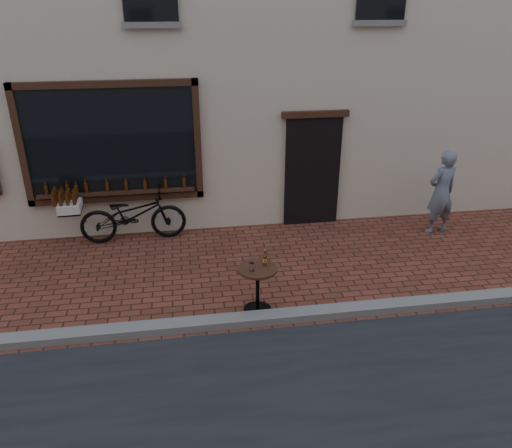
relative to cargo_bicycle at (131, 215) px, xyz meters
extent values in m
plane|color=#56291C|center=(1.68, -3.20, -0.53)|extent=(90.00, 90.00, 0.00)
cube|color=slate|center=(1.68, -3.00, -0.47)|extent=(90.00, 0.25, 0.12)
cube|color=black|center=(-0.22, 0.25, 1.32)|extent=(3.00, 0.06, 2.00)
cube|color=black|center=(-0.22, 0.23, 2.38)|extent=(3.24, 0.10, 0.12)
cube|color=black|center=(-0.22, 0.23, 0.26)|extent=(3.24, 0.10, 0.12)
cube|color=black|center=(-1.78, 0.23, 1.32)|extent=(0.12, 0.10, 2.24)
cube|color=black|center=(1.34, 0.23, 1.32)|extent=(0.12, 0.10, 2.24)
cube|color=black|center=(-0.22, 0.18, 0.39)|extent=(2.90, 0.16, 0.05)
cube|color=black|center=(3.58, 0.26, 0.57)|extent=(1.10, 0.10, 2.20)
cube|color=black|center=(3.58, 0.23, 1.73)|extent=(1.30, 0.10, 0.12)
cylinder|color=#3D1C07|center=(-1.47, 0.18, 0.51)|extent=(0.06, 0.06, 0.19)
cylinder|color=#3D1C07|center=(-1.12, 0.18, 0.51)|extent=(0.06, 0.06, 0.19)
cylinder|color=#3D1C07|center=(-0.76, 0.18, 0.51)|extent=(0.06, 0.06, 0.19)
cylinder|color=#3D1C07|center=(-0.40, 0.18, 0.51)|extent=(0.06, 0.06, 0.19)
cylinder|color=#3D1C07|center=(-0.04, 0.18, 0.51)|extent=(0.06, 0.06, 0.19)
cylinder|color=#3D1C07|center=(0.31, 0.18, 0.51)|extent=(0.06, 0.06, 0.19)
cylinder|color=#3D1C07|center=(0.67, 0.18, 0.51)|extent=(0.06, 0.06, 0.19)
cylinder|color=#3D1C07|center=(1.03, 0.18, 0.51)|extent=(0.06, 0.06, 0.19)
imported|color=black|center=(0.04, 0.00, -0.01)|extent=(2.00, 0.78, 1.04)
cube|color=black|center=(-1.05, -0.05, 0.18)|extent=(0.42, 0.57, 0.03)
cube|color=silver|center=(-1.05, -0.05, 0.28)|extent=(0.42, 0.59, 0.16)
cylinder|color=#3D1C07|center=(-0.93, -0.25, 0.47)|extent=(0.06, 0.06, 0.22)
cylinder|color=#3D1C07|center=(-1.04, -0.25, 0.47)|extent=(0.06, 0.06, 0.22)
cylinder|color=#3D1C07|center=(-1.16, -0.26, 0.47)|extent=(0.06, 0.06, 0.22)
cylinder|color=#3D1C07|center=(-1.27, -0.26, 0.47)|extent=(0.06, 0.06, 0.22)
cylinder|color=#3D1C07|center=(-0.93, -0.11, 0.47)|extent=(0.06, 0.06, 0.22)
cylinder|color=#3D1C07|center=(-1.05, -0.12, 0.47)|extent=(0.06, 0.06, 0.22)
cylinder|color=#3D1C07|center=(-1.16, -0.12, 0.47)|extent=(0.06, 0.06, 0.22)
cylinder|color=#3D1C07|center=(-1.28, -0.13, 0.47)|extent=(0.06, 0.06, 0.22)
cylinder|color=#3D1C07|center=(-0.94, 0.03, 0.47)|extent=(0.06, 0.06, 0.22)
cylinder|color=#3D1C07|center=(-1.05, 0.02, 0.47)|extent=(0.06, 0.06, 0.22)
cylinder|color=#3D1C07|center=(-1.17, 0.02, 0.47)|extent=(0.06, 0.06, 0.22)
cylinder|color=#3D1C07|center=(-1.28, 0.01, 0.47)|extent=(0.06, 0.06, 0.22)
cylinder|color=#3D1C07|center=(-0.94, 0.16, 0.47)|extent=(0.06, 0.06, 0.22)
cylinder|color=black|center=(2.00, -2.71, -0.52)|extent=(0.42, 0.42, 0.03)
cylinder|color=black|center=(2.00, -2.71, -0.17)|extent=(0.06, 0.06, 0.67)
cylinder|color=#311A10|center=(2.00, -2.71, 0.19)|extent=(0.57, 0.57, 0.04)
cylinder|color=gold|center=(2.12, -2.66, 0.29)|extent=(0.06, 0.06, 0.06)
cylinder|color=white|center=(1.91, -2.78, 0.27)|extent=(0.07, 0.07, 0.12)
imported|color=slate|center=(5.94, -0.57, 0.31)|extent=(0.69, 0.52, 1.69)
camera|label=1|loc=(1.02, -8.89, 3.81)|focal=35.00mm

